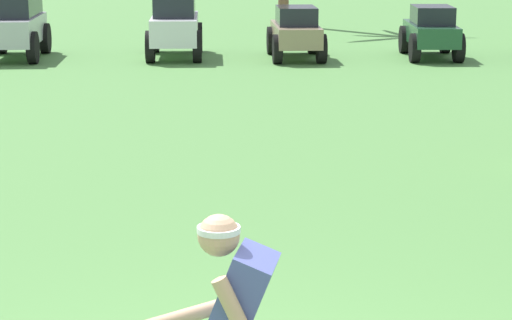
% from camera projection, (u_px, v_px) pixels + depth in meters
% --- Properties ---
extents(parked_car_slot_b, '(1.29, 2.46, 1.34)m').
position_uv_depth(parked_car_slot_b, '(16.00, 24.00, 20.99)').
color(parked_car_slot_b, '#B7BABF').
rests_on(parked_car_slot_b, ground_plane).
extents(parked_car_slot_c, '(1.27, 2.45, 1.34)m').
position_uv_depth(parked_car_slot_c, '(175.00, 23.00, 21.18)').
color(parked_car_slot_c, silver).
rests_on(parked_car_slot_c, ground_plane).
extents(parked_car_slot_d, '(1.24, 2.26, 1.10)m').
position_uv_depth(parked_car_slot_d, '(296.00, 32.00, 20.95)').
color(parked_car_slot_d, '#998466').
rests_on(parked_car_slot_d, ground_plane).
extents(parked_car_slot_e, '(1.10, 2.21, 1.10)m').
position_uv_depth(parked_car_slot_e, '(431.00, 31.00, 21.10)').
color(parked_car_slot_e, '#235133').
rests_on(parked_car_slot_e, ground_plane).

